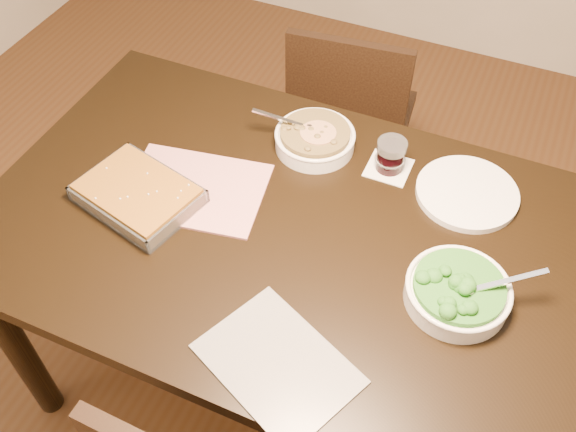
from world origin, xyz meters
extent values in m
plane|color=#4D2D16|center=(0.00, 0.00, 0.00)|extent=(4.00, 4.00, 0.00)
cube|color=black|center=(0.00, 0.00, 0.73)|extent=(1.40, 0.90, 0.04)
cube|color=black|center=(0.00, 0.00, 0.66)|extent=(1.26, 0.76, 0.08)
cylinder|color=black|center=(-0.62, -0.37, 0.35)|extent=(0.07, 0.07, 0.71)
cylinder|color=black|center=(-0.62, 0.37, 0.35)|extent=(0.07, 0.07, 0.71)
cylinder|color=black|center=(0.62, 0.37, 0.35)|extent=(0.07, 0.07, 0.71)
cube|color=#C6384F|center=(-0.24, 0.02, 0.75)|extent=(0.37, 0.30, 0.01)
cube|color=#2B2A32|center=(0.14, -0.33, 0.75)|extent=(0.36, 0.31, 0.01)
cube|color=white|center=(0.17, 0.28, 0.75)|extent=(0.11, 0.11, 0.00)
cylinder|color=white|center=(-0.03, 0.28, 0.77)|extent=(0.20, 0.20, 0.04)
torus|color=white|center=(-0.03, 0.28, 0.79)|extent=(0.21, 0.21, 0.01)
cylinder|color=#36230E|center=(-0.03, 0.28, 0.80)|extent=(0.18, 0.18, 0.02)
cube|color=silver|center=(-0.09, 0.26, 0.81)|extent=(0.13, 0.05, 0.04)
cylinder|color=maroon|center=(-0.02, 0.27, 0.81)|extent=(0.09, 0.09, 0.00)
cylinder|color=white|center=(0.42, -0.04, 0.77)|extent=(0.22, 0.22, 0.04)
torus|color=white|center=(0.42, -0.04, 0.80)|extent=(0.22, 0.22, 0.01)
cylinder|color=#184D12|center=(0.42, -0.04, 0.80)|extent=(0.19, 0.19, 0.02)
cube|color=silver|center=(0.48, -0.01, 0.81)|extent=(0.13, 0.08, 0.05)
cube|color=silver|center=(-0.34, -0.07, 0.75)|extent=(0.31, 0.26, 0.01)
cube|color=#603E0D|center=(-0.34, -0.07, 0.78)|extent=(0.29, 0.24, 0.04)
cube|color=silver|center=(-0.31, 0.02, 0.77)|extent=(0.27, 0.07, 0.04)
cube|color=silver|center=(-0.36, -0.16, 0.77)|extent=(0.27, 0.07, 0.04)
cube|color=silver|center=(-0.21, -0.10, 0.77)|extent=(0.05, 0.20, 0.04)
cube|color=silver|center=(-0.47, -0.04, 0.77)|extent=(0.05, 0.20, 0.04)
cylinder|color=black|center=(0.17, 0.28, 0.78)|extent=(0.07, 0.07, 0.06)
cylinder|color=silver|center=(0.17, 0.28, 0.83)|extent=(0.07, 0.07, 0.02)
cylinder|color=white|center=(0.37, 0.26, 0.76)|extent=(0.24, 0.24, 0.02)
cube|color=black|center=(-0.09, 0.83, 0.39)|extent=(0.43, 0.43, 0.04)
cylinder|color=black|center=(0.05, 1.01, 0.19)|extent=(0.03, 0.03, 0.38)
cylinder|color=black|center=(0.09, 0.69, 0.19)|extent=(0.03, 0.03, 0.38)
cylinder|color=black|center=(-0.27, 0.97, 0.19)|extent=(0.03, 0.03, 0.38)
cylinder|color=black|center=(-0.24, 0.65, 0.19)|extent=(0.03, 0.03, 0.38)
cube|color=black|center=(-0.07, 0.66, 0.61)|extent=(0.39, 0.07, 0.41)
camera|label=1|loc=(0.40, -0.87, 1.88)|focal=40.00mm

